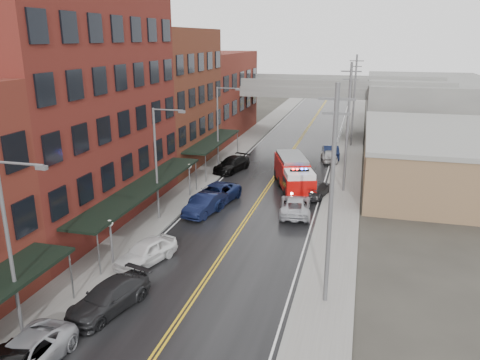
# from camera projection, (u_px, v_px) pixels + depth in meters

# --- Properties ---
(road) EXTENTS (11.00, 160.00, 0.02)m
(road) POSITION_uv_depth(u_px,v_px,m) (258.00, 202.00, 41.54)
(road) COLOR black
(road) RESTS_ON ground
(sidewalk_left) EXTENTS (3.00, 160.00, 0.15)m
(sidewalk_left) POSITION_uv_depth(u_px,v_px,m) (181.00, 195.00, 43.31)
(sidewalk_left) COLOR slate
(sidewalk_left) RESTS_ON ground
(sidewalk_right) EXTENTS (3.00, 160.00, 0.15)m
(sidewalk_right) POSITION_uv_depth(u_px,v_px,m) (341.00, 209.00, 39.74)
(sidewalk_right) COLOR slate
(sidewalk_right) RESTS_ON ground
(curb_left) EXTENTS (0.30, 160.00, 0.15)m
(curb_left) POSITION_uv_depth(u_px,v_px,m) (198.00, 197.00, 42.90)
(curb_left) COLOR gray
(curb_left) RESTS_ON ground
(curb_right) EXTENTS (0.30, 160.00, 0.15)m
(curb_right) POSITION_uv_depth(u_px,v_px,m) (322.00, 207.00, 40.14)
(curb_right) COLOR gray
(curb_right) RESTS_ON ground
(brick_building_b) EXTENTS (9.00, 20.00, 18.00)m
(brick_building_b) POSITION_uv_depth(u_px,v_px,m) (69.00, 107.00, 35.69)
(brick_building_b) COLOR maroon
(brick_building_b) RESTS_ON ground
(brick_building_c) EXTENTS (9.00, 15.00, 15.00)m
(brick_building_c) POSITION_uv_depth(u_px,v_px,m) (163.00, 99.00, 52.31)
(brick_building_c) COLOR #5E2B1C
(brick_building_c) RESTS_ON ground
(brick_building_far) EXTENTS (9.00, 20.00, 12.00)m
(brick_building_far) POSITION_uv_depth(u_px,v_px,m) (212.00, 94.00, 68.93)
(brick_building_far) COLOR maroon
(brick_building_far) RESTS_ON ground
(tan_building) EXTENTS (14.00, 22.00, 5.00)m
(tan_building) POSITION_uv_depth(u_px,v_px,m) (438.00, 160.00, 46.16)
(tan_building) COLOR olive
(tan_building) RESTS_ON ground
(right_far_block) EXTENTS (18.00, 30.00, 8.00)m
(right_far_block) POSITION_uv_depth(u_px,v_px,m) (427.00, 105.00, 72.97)
(right_far_block) COLOR slate
(right_far_block) RESTS_ON ground
(awning_1) EXTENTS (2.60, 18.00, 3.09)m
(awning_1) POSITION_uv_depth(u_px,v_px,m) (143.00, 187.00, 36.03)
(awning_1) COLOR black
(awning_1) RESTS_ON ground
(awning_2) EXTENTS (2.60, 13.00, 3.09)m
(awning_2) POSITION_uv_depth(u_px,v_px,m) (213.00, 141.00, 52.21)
(awning_2) COLOR black
(awning_2) RESTS_ON ground
(globe_lamp_1) EXTENTS (0.44, 0.44, 3.12)m
(globe_lamp_1) POSITION_uv_depth(u_px,v_px,m) (110.00, 232.00, 29.49)
(globe_lamp_1) COLOR #59595B
(globe_lamp_1) RESTS_ON ground
(globe_lamp_2) EXTENTS (0.44, 0.44, 3.12)m
(globe_lamp_2) POSITION_uv_depth(u_px,v_px,m) (189.00, 173.00, 42.43)
(globe_lamp_2) COLOR #59595B
(globe_lamp_2) RESTS_ON ground
(street_lamp_0) EXTENTS (2.64, 0.22, 9.00)m
(street_lamp_0) POSITION_uv_depth(u_px,v_px,m) (13.00, 241.00, 21.29)
(street_lamp_0) COLOR #59595B
(street_lamp_0) RESTS_ON ground
(street_lamp_1) EXTENTS (2.64, 0.22, 9.00)m
(street_lamp_1) POSITION_uv_depth(u_px,v_px,m) (159.00, 157.00, 36.08)
(street_lamp_1) COLOR #59595B
(street_lamp_1) RESTS_ON ground
(street_lamp_2) EXTENTS (2.64, 0.22, 9.00)m
(street_lamp_2) POSITION_uv_depth(u_px,v_px,m) (220.00, 123.00, 50.88)
(street_lamp_2) COLOR #59595B
(street_lamp_2) RESTS_ON ground
(utility_pole_0) EXTENTS (1.80, 0.24, 12.00)m
(utility_pole_0) POSITION_uv_depth(u_px,v_px,m) (331.00, 195.00, 24.08)
(utility_pole_0) COLOR #59595B
(utility_pole_0) RESTS_ON ground
(utility_pole_1) EXTENTS (1.80, 0.24, 12.00)m
(utility_pole_1) POSITION_uv_depth(u_px,v_px,m) (348.00, 126.00, 42.57)
(utility_pole_1) COLOR #59595B
(utility_pole_1) RESTS_ON ground
(utility_pole_2) EXTENTS (1.80, 0.24, 12.00)m
(utility_pole_2) POSITION_uv_depth(u_px,v_px,m) (354.00, 99.00, 61.06)
(utility_pole_2) COLOR #59595B
(utility_pole_2) RESTS_ON ground
(overpass) EXTENTS (40.00, 10.00, 7.50)m
(overpass) POSITION_uv_depth(u_px,v_px,m) (306.00, 94.00, 69.38)
(overpass) COLOR slate
(overpass) RESTS_ON ground
(fire_truck) EXTENTS (5.30, 8.76, 3.05)m
(fire_truck) POSITION_uv_depth(u_px,v_px,m) (294.00, 173.00, 44.65)
(fire_truck) COLOR #B10A08
(fire_truck) RESTS_ON ground
(parked_car_left_2) EXTENTS (2.51, 5.38, 1.49)m
(parked_car_left_2) POSITION_uv_depth(u_px,v_px,m) (22.00, 359.00, 20.20)
(parked_car_left_2) COLOR #9C9DA3
(parked_car_left_2) RESTS_ON ground
(parked_car_left_3) EXTENTS (3.34, 5.57, 1.51)m
(parked_car_left_3) POSITION_uv_depth(u_px,v_px,m) (109.00, 297.00, 25.00)
(parked_car_left_3) COLOR black
(parked_car_left_3) RESTS_ON ground
(parked_car_left_4) EXTENTS (3.18, 5.01, 1.59)m
(parked_car_left_4) POSITION_uv_depth(u_px,v_px,m) (146.00, 252.00, 30.19)
(parked_car_left_4) COLOR white
(parked_car_left_4) RESTS_ON ground
(parked_car_left_5) EXTENTS (2.68, 5.21, 1.64)m
(parked_car_left_5) POSITION_uv_depth(u_px,v_px,m) (205.00, 204.00, 38.79)
(parked_car_left_5) COLOR black
(parked_car_left_5) RESTS_ON ground
(parked_car_left_6) EXTENTS (3.83, 6.43, 1.68)m
(parked_car_left_6) POSITION_uv_depth(u_px,v_px,m) (215.00, 195.00, 41.07)
(parked_car_left_6) COLOR #14204D
(parked_car_left_6) RESTS_ON ground
(parked_car_left_7) EXTENTS (3.53, 5.76, 1.56)m
(parked_car_left_7) POSITION_uv_depth(u_px,v_px,m) (232.00, 164.00, 51.05)
(parked_car_left_7) COLOR black
(parked_car_left_7) RESTS_ON ground
(parked_car_right_0) EXTENTS (3.12, 5.63, 1.49)m
(parked_car_right_0) POSITION_uv_depth(u_px,v_px,m) (295.00, 205.00, 38.68)
(parked_car_right_0) COLOR #AFB1B8
(parked_car_right_0) RESTS_ON ground
(parked_car_right_1) EXTENTS (3.13, 5.30, 1.44)m
(parked_car_right_1) POSITION_uv_depth(u_px,v_px,m) (316.00, 189.00, 43.06)
(parked_car_right_1) COLOR #28282B
(parked_car_right_1) RESTS_ON ground
(parked_car_right_2) EXTENTS (2.48, 4.62, 1.49)m
(parked_car_right_2) POSITION_uv_depth(u_px,v_px,m) (329.00, 155.00, 55.09)
(parked_car_right_2) COLOR #B6B6B6
(parked_car_right_2) RESTS_ON ground
(parked_car_right_3) EXTENTS (2.51, 5.24, 1.66)m
(parked_car_right_3) POSITION_uv_depth(u_px,v_px,m) (330.00, 152.00, 56.54)
(parked_car_right_3) COLOR black
(parked_car_right_3) RESTS_ON ground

